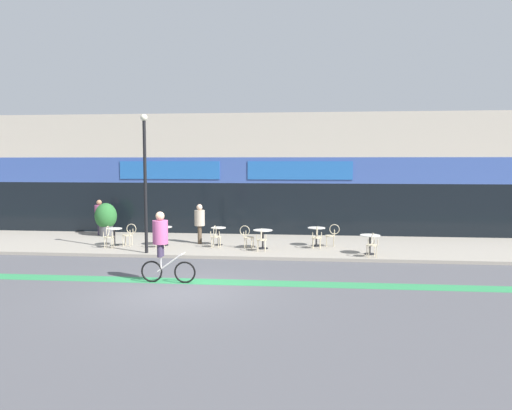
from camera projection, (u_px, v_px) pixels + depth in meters
name	position (u px, v px, depth m)	size (l,w,h in m)	color
ground_plane	(180.00, 291.00, 13.65)	(120.00, 120.00, 0.00)	#4C4C51
sidewalk_slab	(224.00, 245.00, 20.83)	(40.00, 5.50, 0.12)	gray
storefront_facade	(239.00, 174.00, 25.25)	(40.00, 4.06, 5.77)	#B2A899
bike_lane_stripe	(190.00, 281.00, 14.78)	(36.00, 0.70, 0.01)	#2D844C
bistro_table_0	(114.00, 233.00, 20.27)	(0.63, 0.63, 0.71)	black
bistro_table_1	(164.00, 232.00, 20.29)	(0.68, 0.68, 0.77)	black
bistro_table_2	(218.00, 233.00, 20.36)	(0.61, 0.61, 0.73)	black
bistro_table_3	(263.00, 235.00, 19.56)	(0.76, 0.76, 0.74)	black
bistro_table_4	(316.00, 233.00, 20.12)	(0.71, 0.71, 0.76)	black
bistro_table_5	(370.00, 240.00, 18.37)	(0.74, 0.74, 0.72)	black
cafe_chair_0_near	(108.00, 235.00, 19.65)	(0.45, 0.60, 0.90)	beige
cafe_chair_0_side	(129.00, 233.00, 20.21)	(0.58, 0.40, 0.90)	beige
cafe_chair_1_near	(159.00, 235.00, 19.67)	(0.45, 0.60, 0.90)	beige
cafe_chair_2_near	(216.00, 235.00, 19.74)	(0.43, 0.59, 0.90)	beige
cafe_chair_3_near	(261.00, 238.00, 18.94)	(0.41, 0.58, 0.90)	beige
cafe_chair_3_side	(247.00, 235.00, 19.63)	(0.60, 0.45, 0.90)	beige
cafe_chair_4_near	(317.00, 236.00, 19.50)	(0.43, 0.59, 0.90)	beige
cafe_chair_4_side	(332.00, 234.00, 20.06)	(0.58, 0.41, 0.90)	beige
cafe_chair_5_near	(372.00, 243.00, 17.75)	(0.45, 0.60, 0.90)	beige
planter_pot	(106.00, 218.00, 22.92)	(0.99, 0.99, 1.51)	#4C4C51
lamp_post	(145.00, 173.00, 18.42)	(0.26, 0.26, 5.15)	black
cyclist_0	(162.00, 241.00, 14.53)	(1.64, 0.48, 2.09)	black
pedestrian_near_end	(200.00, 220.00, 20.72)	(0.45, 0.45, 1.64)	#4C3D2D
pedestrian_far_end	(99.00, 214.00, 23.18)	(0.46, 0.46, 1.64)	#382D47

